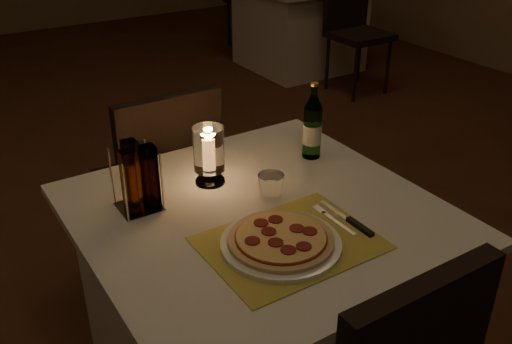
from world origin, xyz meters
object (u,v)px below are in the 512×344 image
plate (281,244)px  pizza (281,238)px  main_table (259,308)px  hurricane_candle (209,151)px  water_bottle (312,128)px  chair_far (163,172)px  tumbler (271,187)px  neighbor_table_right (299,26)px

plate → pizza: 0.02m
main_table → hurricane_candle: size_ratio=5.30×
water_bottle → main_table: bearing=-149.2°
chair_far → plate: chair_far is taller
main_table → hurricane_candle: 0.53m
water_bottle → plate: bearing=-135.7°
tumbler → neighbor_table_right: tumbler is taller
main_table → plate: (-0.05, -0.18, 0.38)m
main_table → chair_far: 0.74m
water_bottle → chair_far: bearing=124.1°
hurricane_candle → neighbor_table_right: 3.62m
tumbler → neighbor_table_right: size_ratio=0.08×
plate → hurricane_candle: bearing=88.5°
chair_far → water_bottle: water_bottle is taller
hurricane_candle → main_table: bearing=-80.3°
chair_far → main_table: bearing=-90.0°
plate → water_bottle: bearing=44.3°
pizza → hurricane_candle: size_ratio=1.48×
main_table → water_bottle: water_bottle is taller
plate → neighbor_table_right: 3.93m
water_bottle → neighbor_table_right: 3.40m
chair_far → hurricane_candle: 0.57m
neighbor_table_right → hurricane_candle: bearing=-131.0°
plate → tumbler: (0.12, 0.22, 0.03)m
hurricane_candle → neighbor_table_right: hurricane_candle is taller
pizza → neighbor_table_right: bearing=52.8°
plate → tumbler: size_ratio=4.02×
plate → neighbor_table_right: bearing=52.8°
chair_far → tumbler: (0.07, -0.67, 0.23)m
chair_far → pizza: size_ratio=3.21×
plate → pizza: size_ratio=1.14×
chair_far → tumbler: 0.71m
plate → water_bottle: 0.56m
pizza → neighbor_table_right: size_ratio=0.28×
plate → pizza: pizza is taller
chair_far → neighbor_table_right: bearing=43.8°
hurricane_candle → chair_far: bearing=85.4°
pizza → hurricane_candle: bearing=88.5°
main_table → pizza: size_ratio=3.57×
pizza → tumbler: 0.25m
chair_far → hurricane_candle: hurricane_candle is taller
main_table → pizza: bearing=-105.5°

